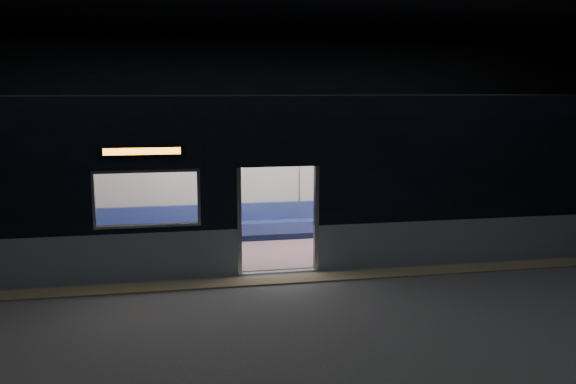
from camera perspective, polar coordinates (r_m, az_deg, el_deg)
name	(u,v)px	position (r m, az deg, el deg)	size (l,w,h in m)	color
station_floor	(289,290)	(10.80, 0.06, -9.18)	(24.00, 14.00, 0.01)	#47494C
station_envelope	(289,77)	(10.22, 0.07, 10.68)	(24.00, 14.00, 5.00)	black
tactile_strip	(283,280)	(11.30, -0.47, -8.20)	(22.80, 0.50, 0.03)	#8C7F59
metro_car	(266,167)	(12.83, -2.09, 2.32)	(18.00, 3.04, 3.35)	gray
passenger	(389,203)	(14.75, 9.47, -1.06)	(0.37, 0.64, 1.31)	black
handbag	(394,210)	(14.59, 9.91, -1.64)	(0.25, 0.21, 0.12)	black
transit_map	(457,172)	(15.66, 15.56, 1.83)	(0.91, 0.03, 0.59)	white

